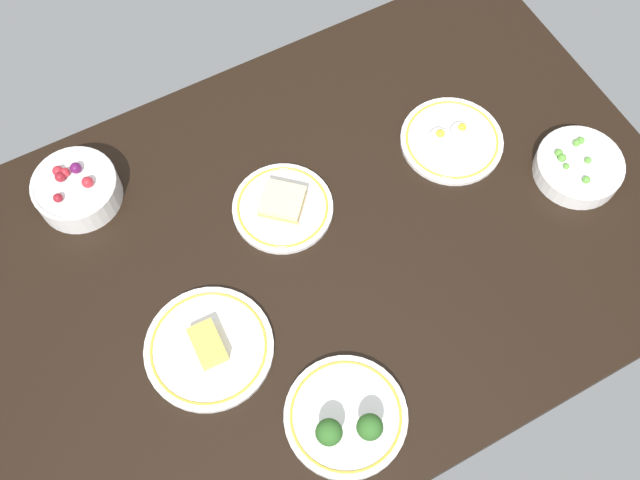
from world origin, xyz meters
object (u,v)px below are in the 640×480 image
Objects in this scene: plate_broccoli at (346,419)px; plate_cheese at (209,347)px; bowl_berries at (77,189)px; bowl_peas at (578,167)px; plate_sandwich at (283,206)px; plate_eggs at (451,139)px.

plate_broccoli is 0.92× the size of plate_cheese.
bowl_berries is at bearing 111.19° from plate_broccoli.
bowl_berries reaches higher than bowl_peas.
plate_sandwich is 1.19× the size of bowl_berries.
bowl_peas is at bearing -20.26° from plate_sandwich.
plate_broccoli is 1.01× the size of plate_eggs.
plate_sandwich is 57.24cm from bowl_peas.
bowl_peas reaches higher than plate_eggs.
bowl_berries is (-32.71, 20.61, 2.01)cm from plate_sandwich.
plate_broccoli reaches higher than plate_cheese.
plate_sandwich is 38.71cm from bowl_berries.
plate_sandwich is 36.42cm from plate_eggs.
bowl_peas is (62.70, 20.70, 0.50)cm from plate_broccoli.
plate_eggs is at bearing -3.61° from plate_sandwich.
plate_sandwich is 41.52cm from plate_broccoli.
bowl_berries is (-23.70, 61.14, 1.44)cm from plate_broccoli.
plate_cheese is (-23.75, -18.48, -0.26)cm from plate_sandwich.
plate_sandwich is at bearing -32.22° from bowl_berries.
plate_eggs reaches higher than plate_cheese.
plate_eggs is at bearing 134.71° from bowl_peas.
bowl_peas is (17.35, -17.53, 1.36)cm from plate_eggs.
plate_broccoli is 65.59cm from bowl_berries.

